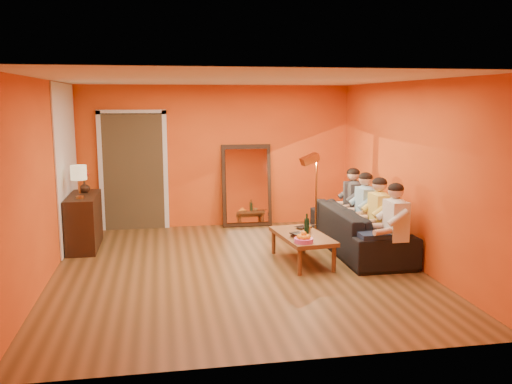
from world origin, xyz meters
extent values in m
cube|color=brown|center=(0.00, 0.00, 0.00)|extent=(5.00, 5.50, 0.00)
cube|color=white|center=(0.00, 0.00, 2.60)|extent=(5.00, 5.50, 0.00)
cube|color=orange|center=(0.00, 2.75, 1.30)|extent=(5.00, 0.00, 2.60)
cube|color=orange|center=(-2.50, 0.00, 1.30)|extent=(0.00, 5.50, 2.60)
cube|color=orange|center=(2.50, 0.00, 1.30)|extent=(0.00, 5.50, 2.60)
cube|color=white|center=(-2.48, 1.75, 1.30)|extent=(0.02, 1.90, 2.58)
cube|color=#3F2D19|center=(-1.50, 2.83, 1.05)|extent=(1.06, 0.30, 2.10)
cube|color=white|center=(-2.07, 2.71, 1.05)|extent=(0.08, 0.06, 2.20)
cube|color=white|center=(-0.93, 2.71, 1.05)|extent=(0.08, 0.06, 2.20)
cube|color=white|center=(-1.50, 2.71, 2.12)|extent=(1.22, 0.06, 0.08)
cube|color=black|center=(0.55, 2.63, 0.76)|extent=(0.92, 0.27, 1.51)
cube|color=white|center=(0.55, 2.59, 0.76)|extent=(0.78, 0.21, 1.35)
cube|color=black|center=(-2.24, 1.55, 0.42)|extent=(0.44, 1.18, 0.85)
imported|color=black|center=(2.00, 0.58, 0.35)|extent=(2.36, 0.92, 0.69)
cylinder|color=black|center=(1.02, 0.11, 0.58)|extent=(0.07, 0.07, 0.31)
imported|color=#B27F3F|center=(1.09, 0.28, 0.47)|extent=(0.11, 0.11, 0.10)
imported|color=black|center=(1.15, 0.51, 0.43)|extent=(0.42, 0.37, 0.03)
imported|color=black|center=(0.79, -0.04, 0.43)|extent=(0.22, 0.28, 0.02)
imported|color=#A22712|center=(0.80, -0.03, 0.45)|extent=(0.18, 0.25, 0.02)
imported|color=black|center=(0.79, -0.05, 0.47)|extent=(0.23, 0.26, 0.02)
imported|color=black|center=(-2.24, 1.80, 0.94)|extent=(0.17, 0.17, 0.18)
camera|label=1|loc=(-1.01, -7.19, 2.34)|focal=38.00mm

